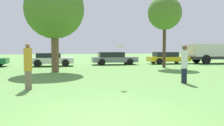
# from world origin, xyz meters

# --- Properties ---
(ground_plane) EXTENTS (120.00, 120.00, 0.00)m
(ground_plane) POSITION_xyz_m (0.00, 0.00, 0.00)
(ground_plane) COLOR #5B8E42
(person_thrower) EXTENTS (0.33, 0.33, 1.89)m
(person_thrower) POSITION_xyz_m (-2.30, 4.71, 0.96)
(person_thrower) COLOR #726651
(person_thrower) RESTS_ON ground
(person_catcher) EXTENTS (0.31, 0.31, 1.84)m
(person_catcher) POSITION_xyz_m (4.86, 4.87, 0.96)
(person_catcher) COLOR #191E33
(person_catcher) RESTS_ON ground
(frisbee) EXTENTS (0.26, 0.26, 0.03)m
(frisbee) POSITION_xyz_m (1.56, 4.58, 1.78)
(frisbee) COLOR orange
(tree_1) EXTENTS (4.17, 4.17, 6.51)m
(tree_1) POSITION_xyz_m (-1.18, 12.00, 4.39)
(tree_1) COLOR brown
(tree_1) RESTS_ON ground
(tree_2) EXTENTS (2.87, 2.87, 6.09)m
(tree_2) POSITION_xyz_m (7.94, 13.69, 4.62)
(tree_2) COLOR #473323
(tree_2) RESTS_ON ground
(parked_car_white) EXTENTS (3.98, 2.21, 1.22)m
(parked_car_white) POSITION_xyz_m (-1.50, 17.65, 0.65)
(parked_car_white) COLOR silver
(parked_car_white) RESTS_ON ground
(parked_car_grey) EXTENTS (4.57, 2.03, 1.27)m
(parked_car_grey) POSITION_xyz_m (4.58, 18.27, 0.66)
(parked_car_grey) COLOR slate
(parked_car_grey) RESTS_ON ground
(parked_car_yellow) EXTENTS (4.38, 2.00, 1.25)m
(parked_car_yellow) POSITION_xyz_m (10.43, 18.20, 0.65)
(parked_car_yellow) COLOR gold
(parked_car_yellow) RESTS_ON ground
(delivery_truck_black) EXTENTS (6.39, 2.37, 2.08)m
(delivery_truck_black) POSITION_xyz_m (15.85, 17.65, 1.21)
(delivery_truck_black) COLOR #2D2D33
(delivery_truck_black) RESTS_ON ground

